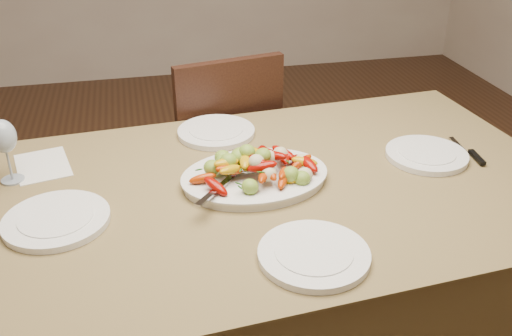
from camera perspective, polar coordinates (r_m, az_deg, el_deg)
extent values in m
cube|color=brown|center=(1.86, 0.00, -12.00)|extent=(1.91, 1.17, 0.76)
ellipsoid|color=white|center=(1.65, -0.12, -1.08)|extent=(0.44, 0.34, 0.02)
cylinder|color=white|center=(1.56, -19.32, -4.95)|extent=(0.27, 0.27, 0.02)
cylinder|color=white|center=(1.87, 16.68, 1.25)|extent=(0.25, 0.25, 0.02)
cylinder|color=white|center=(1.94, -4.00, 3.60)|extent=(0.26, 0.26, 0.02)
cylinder|color=white|center=(1.36, 5.80, -8.64)|extent=(0.27, 0.27, 0.02)
cube|color=silver|center=(1.86, -20.56, 0.26)|extent=(0.19, 0.24, 0.00)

